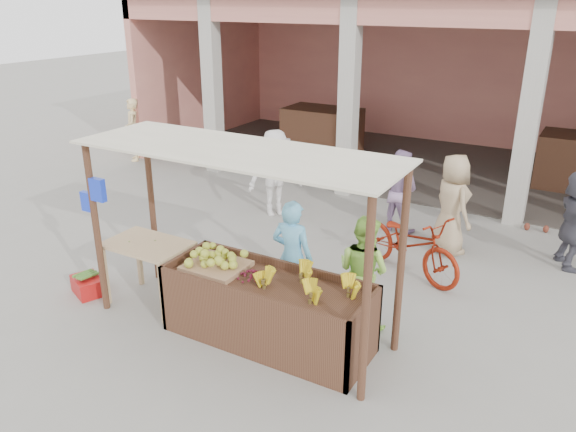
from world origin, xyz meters
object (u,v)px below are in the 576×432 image
Objects in this scene: red_crate at (88,286)px; motorcycle at (409,242)px; vendor_green at (363,268)px; fruit_stall at (268,312)px; side_table at (148,253)px; vendor_blue at (292,254)px.

red_crate is 0.24× the size of motorcycle.
red_crate is at bearing 32.82° from vendor_green.
side_table is at bearing -179.34° from fruit_stall.
vendor_green reaches higher than motorcycle.
vendor_green reaches higher than fruit_stall.
red_crate is 0.29× the size of vendor_blue.
motorcycle is (1.00, 1.86, -0.32)m from vendor_blue.
vendor_green is at bearing 19.63° from side_table.
red_crate is at bearing -174.20° from fruit_stall.
vendor_green is at bearing 41.72° from red_crate.
side_table is 0.71× the size of vendor_green.
vendor_blue is 1.07× the size of vendor_green.
vendor_green is at bearing 48.21° from fruit_stall.
motorcycle is at bearing -120.68° from vendor_blue.
motorcycle reaches higher than fruit_stall.
fruit_stall is 1.28× the size of motorcycle.
motorcycle reaches higher than red_crate.
vendor_green is (0.85, 0.95, 0.40)m from fruit_stall.
side_table reaches higher than red_crate.
motorcycle reaches higher than side_table.
vendor_blue reaches higher than side_table.
motorcycle is (0.06, 1.67, -0.26)m from vendor_green.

